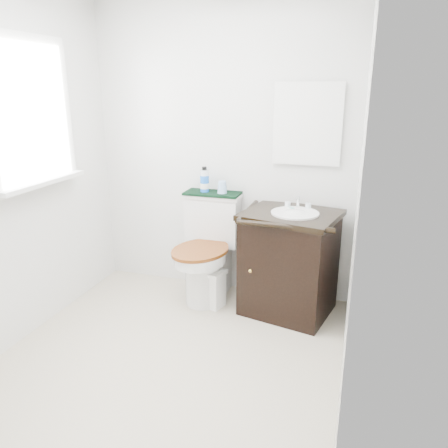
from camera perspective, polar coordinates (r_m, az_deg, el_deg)
The scene contains 14 objects.
floor at distance 3.04m, azimuth -7.35°, elevation -17.18°, with size 2.40×2.40×0.00m, color beige.
wall_back at distance 3.66m, azimuth -0.25°, elevation 9.29°, with size 2.40×2.40×0.00m, color silver.
wall_front at distance 1.60m, azimuth -27.01°, elevation -3.45°, with size 2.40×2.40×0.00m, color silver.
wall_left at distance 3.19m, azimuth -26.67°, elevation 6.22°, with size 2.40×2.40×0.00m, color silver.
wall_right at distance 2.32m, azimuth 17.09°, elevation 3.70°, with size 2.40×2.40×0.00m, color silver.
window at distance 3.31m, azimuth -24.13°, elevation 13.05°, with size 0.02×0.70×0.90m, color white.
mirror at distance 3.47m, azimuth 10.84°, elevation 12.69°, with size 0.50×0.02×0.60m, color silver.
toilet at distance 3.67m, azimuth -2.09°, elevation -4.00°, with size 0.51×0.68×0.87m.
vanity at distance 3.44m, azimuth 8.53°, elevation -4.72°, with size 0.79×0.72×0.92m.
trash_bin at distance 3.59m, azimuth -1.70°, elevation -8.30°, with size 0.25×0.22×0.31m.
towel at distance 3.63m, azimuth -1.52°, elevation 4.04°, with size 0.46×0.22×0.02m, color black.
mouthwash_bottle at distance 3.63m, azimuth -2.56°, elevation 5.71°, with size 0.07×0.07×0.21m.
cup at distance 3.59m, azimuth -0.23°, elevation 4.84°, with size 0.08×0.08×0.10m, color #91B9EE.
soap_bar at distance 3.39m, azimuth 8.87°, elevation 2.02°, with size 0.06×0.04×0.02m, color #18756F.
Camera 1 is at (1.09, -2.26, 1.72)m, focal length 35.00 mm.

